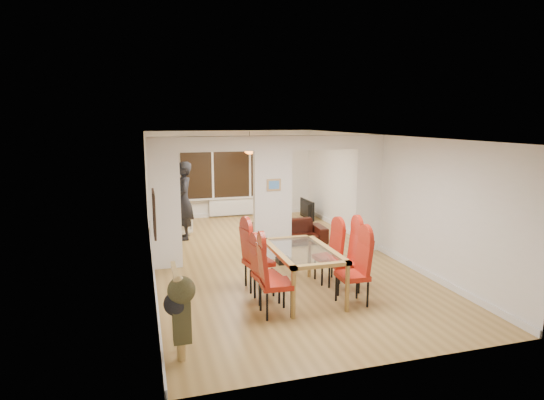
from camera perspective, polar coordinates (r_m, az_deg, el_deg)
name	(u,v)px	position (r m, az deg, el deg)	size (l,w,h in m)	color
floor	(273,258)	(9.81, 0.07, -7.30)	(5.00, 9.00, 0.01)	#9E793F
room_walls	(273,198)	(9.50, 0.07, 0.21)	(5.00, 9.00, 2.60)	silver
divider_wall	(273,198)	(9.50, 0.07, 0.21)	(5.00, 0.18, 2.60)	white
bay_window_blinds	(231,167)	(13.75, -5.13, 4.09)	(3.00, 0.08, 1.80)	black
radiator	(232,207)	(13.89, -5.02, -0.85)	(1.40, 0.08, 0.50)	white
pendant_light	(250,148)	(12.65, -2.83, 6.55)	(0.36, 0.36, 0.36)	orange
stair_newel	(177,303)	(6.27, -11.86, -12.48)	(0.40, 1.20, 1.10)	tan
wall_poster	(154,214)	(6.72, -14.59, -1.68)	(0.04, 0.52, 0.67)	gray
pillar_photo	(274,185)	(9.36, 0.24, 1.91)	(0.30, 0.03, 0.25)	#4C8CD8
dining_table	(302,272)	(7.73, 3.83, -9.01)	(0.97, 1.73, 0.81)	olive
dining_chair_la	(276,278)	(6.94, 0.48, -9.80)	(0.46, 0.46, 1.14)	#A11E10
dining_chair_lb	(267,271)	(7.45, -0.66, -8.93)	(0.41, 0.41, 1.01)	#A11E10
dining_chair_lc	(259,257)	(7.95, -1.71, -7.20)	(0.45, 0.45, 1.14)	#A11E10
dining_chair_ra	(352,270)	(7.42, 10.05, -8.68)	(0.45, 0.45, 1.13)	#A11E10
dining_chair_rb	(344,259)	(7.95, 9.08, -7.27)	(0.46, 0.46, 1.16)	#A11E10
dining_chair_rc	(327,254)	(8.36, 6.98, -6.73)	(0.42, 0.42, 1.05)	#A11E10
sofa	(286,232)	(10.85, 1.82, -4.08)	(1.88, 0.74, 0.55)	black
armchair	(172,223)	(11.78, -12.42, -2.85)	(0.75, 0.73, 0.68)	beige
person	(184,201)	(11.34, -11.03, -0.10)	(0.46, 0.70, 1.92)	black
television	(304,209)	(13.58, 4.03, -1.17)	(0.13, 0.98, 0.56)	black
coffee_table	(269,227)	(12.01, -0.40, -3.46)	(1.00, 0.50, 0.23)	black
bottle	(267,217)	(11.97, -0.60, -2.21)	(0.07, 0.07, 0.30)	#143F19
bowl	(275,223)	(11.91, 0.37, -2.87)	(0.23, 0.23, 0.06)	black
shoes	(283,261)	(9.46, 1.42, -7.62)	(0.26, 0.28, 0.11)	black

